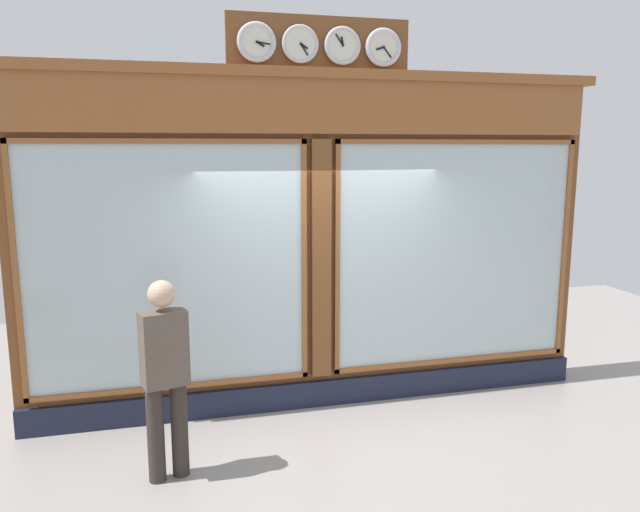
# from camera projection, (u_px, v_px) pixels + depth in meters

# --- Properties ---
(shop_facade) EXTENTS (6.11, 0.42, 3.98)m
(shop_facade) POSITION_uv_depth(u_px,v_px,m) (317.00, 241.00, 6.43)
(shop_facade) COLOR brown
(shop_facade) RESTS_ON ground_plane
(pedestrian) EXTENTS (0.41, 0.31, 1.69)m
(pedestrian) POSITION_uv_depth(u_px,v_px,m) (165.00, 372.00, 5.00)
(pedestrian) COLOR #312A24
(pedestrian) RESTS_ON ground_plane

